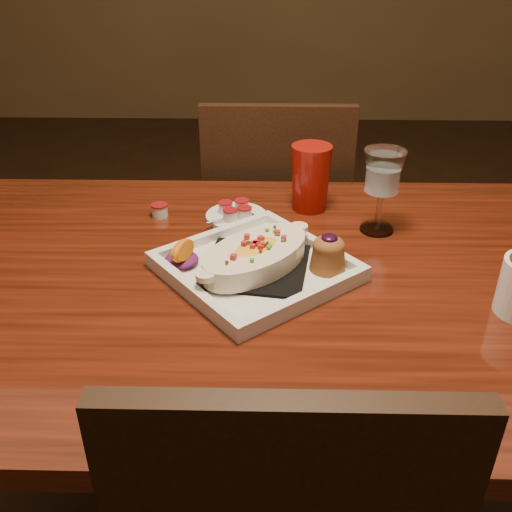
{
  "coord_description": "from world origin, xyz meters",
  "views": [
    {
      "loc": [
        -0.02,
        -0.91,
        1.32
      ],
      "look_at": [
        -0.05,
        0.03,
        0.77
      ],
      "focal_mm": 40.0,
      "sensor_mm": 36.0,
      "label": 1
    }
  ],
  "objects_px": {
    "chair_far": "(275,233)",
    "plate": "(260,260)",
    "goblet": "(383,176)",
    "saucer": "(236,214)",
    "table": "(279,317)",
    "red_tumbler": "(311,178)"
  },
  "relations": [
    {
      "from": "chair_far",
      "to": "plate",
      "type": "height_order",
      "value": "chair_far"
    },
    {
      "from": "chair_far",
      "to": "plate",
      "type": "relative_size",
      "value": 2.19
    },
    {
      "from": "table",
      "to": "plate",
      "type": "distance_m",
      "value": 0.13
    },
    {
      "from": "saucer",
      "to": "chair_far",
      "type": "bearing_deg",
      "value": 76.51
    },
    {
      "from": "chair_far",
      "to": "saucer",
      "type": "distance_m",
      "value": 0.48
    },
    {
      "from": "table",
      "to": "goblet",
      "type": "distance_m",
      "value": 0.36
    },
    {
      "from": "chair_far",
      "to": "goblet",
      "type": "distance_m",
      "value": 0.61
    },
    {
      "from": "goblet",
      "to": "saucer",
      "type": "distance_m",
      "value": 0.33
    },
    {
      "from": "plate",
      "to": "goblet",
      "type": "relative_size",
      "value": 2.37
    },
    {
      "from": "goblet",
      "to": "saucer",
      "type": "bearing_deg",
      "value": 171.17
    },
    {
      "from": "table",
      "to": "saucer",
      "type": "height_order",
      "value": "saucer"
    },
    {
      "from": "chair_far",
      "to": "goblet",
      "type": "bearing_deg",
      "value": 115.32
    },
    {
      "from": "red_tumbler",
      "to": "table",
      "type": "bearing_deg",
      "value": -103.8
    },
    {
      "from": "plate",
      "to": "red_tumbler",
      "type": "height_order",
      "value": "red_tumbler"
    },
    {
      "from": "table",
      "to": "red_tumbler",
      "type": "distance_m",
      "value": 0.35
    },
    {
      "from": "saucer",
      "to": "red_tumbler",
      "type": "distance_m",
      "value": 0.19
    },
    {
      "from": "plate",
      "to": "table",
      "type": "bearing_deg",
      "value": -46.98
    },
    {
      "from": "plate",
      "to": "chair_far",
      "type": "bearing_deg",
      "value": 47.68
    },
    {
      "from": "table",
      "to": "red_tumbler",
      "type": "relative_size",
      "value": 9.96
    },
    {
      "from": "chair_far",
      "to": "goblet",
      "type": "height_order",
      "value": "same"
    },
    {
      "from": "table",
      "to": "chair_far",
      "type": "height_order",
      "value": "chair_far"
    },
    {
      "from": "table",
      "to": "chair_far",
      "type": "distance_m",
      "value": 0.65
    }
  ]
}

